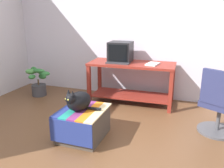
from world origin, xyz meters
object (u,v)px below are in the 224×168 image
desk (131,76)px  cat (78,101)px  book (153,64)px  keyboard (118,63)px  office_chair (218,106)px  ottoman_with_blanket (83,123)px  tv_monitor (120,52)px  potted_plant (38,82)px

desk → cat: bearing=-103.9°
book → keyboard: bearing=-158.2°
office_chair → ottoman_with_blanket: bearing=51.5°
book → tv_monitor: bearing=-176.4°
book → ottoman_with_blanket: book is taller
tv_monitor → potted_plant: size_ratio=0.72×
cat → potted_plant: size_ratio=0.79×
book → ottoman_with_blanket: (-0.63, -1.39, -0.55)m
potted_plant → desk: bearing=6.9°
ottoman_with_blanket → cat: size_ratio=1.50×
book → cat: book is taller
tv_monitor → office_chair: tv_monitor is taller
ottoman_with_blanket → keyboard: bearing=87.5°
tv_monitor → keyboard: tv_monitor is taller
book → potted_plant: size_ratio=0.49×
tv_monitor → cat: tv_monitor is taller
desk → book: 0.44m
desk → ottoman_with_blanket: bearing=-102.6°
potted_plant → office_chair: size_ratio=0.63×
cat → potted_plant: 1.97m
tv_monitor → keyboard: size_ratio=1.02×
cat → potted_plant: bearing=161.8°
potted_plant → book: bearing=4.9°
tv_monitor → cat: bearing=-95.3°
tv_monitor → keyboard: 0.24m
tv_monitor → ottoman_with_blanket: tv_monitor is taller
cat → potted_plant: (-1.51, 1.23, -0.24)m
keyboard → book: (0.57, 0.12, -0.00)m
tv_monitor → ottoman_with_blanket: bearing=-93.9°
book → office_chair: office_chair is taller
cat → keyboard: bearing=107.0°
ottoman_with_blanket → book: bearing=65.6°
desk → cat: desk is taller
book → cat: (-0.67, -1.42, -0.23)m
tv_monitor → book: size_ratio=1.47×
keyboard → office_chair: size_ratio=0.45×
keyboard → ottoman_with_blanket: (-0.06, -1.27, -0.55)m
keyboard → book: 0.59m
cat → tv_monitor: bearing=108.0°
book → office_chair: bearing=-24.6°
cat → office_chair: office_chair is taller
office_chair → tv_monitor: bearing=2.8°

